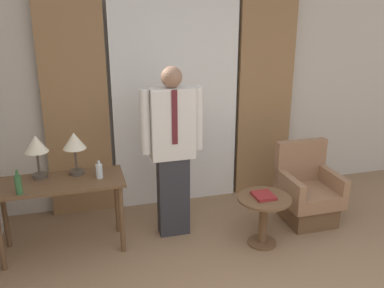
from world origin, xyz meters
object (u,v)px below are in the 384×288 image
(bottle_by_lamp, at_px, (99,171))
(book, at_px, (264,196))
(table_lamp_right, at_px, (74,144))
(armchair, at_px, (307,194))
(desk, at_px, (60,192))
(side_table, at_px, (264,212))
(bottle_near_edge, at_px, (18,184))
(person, at_px, (173,147))
(table_lamp_left, at_px, (36,147))

(bottle_by_lamp, relative_size, book, 0.80)
(table_lamp_right, relative_size, armchair, 0.48)
(desk, height_order, book, desk)
(side_table, bearing_deg, bottle_by_lamp, 164.80)
(bottle_near_edge, bearing_deg, side_table, -6.40)
(bottle_by_lamp, height_order, book, bottle_by_lamp)
(person, bearing_deg, table_lamp_left, 174.83)
(bottle_by_lamp, bearing_deg, book, -14.84)
(table_lamp_left, relative_size, side_table, 0.80)
(armchair, bearing_deg, side_table, -154.49)
(side_table, relative_size, book, 2.43)
(bottle_near_edge, height_order, book, bottle_near_edge)
(desk, height_order, bottle_near_edge, bottle_near_edge)
(bottle_near_edge, bearing_deg, table_lamp_right, 33.13)
(bottle_by_lamp, bearing_deg, armchair, -2.44)
(book, bearing_deg, bottle_near_edge, 173.89)
(side_table, height_order, book, book)
(person, bearing_deg, armchair, -5.34)
(table_lamp_left, bearing_deg, book, -15.20)
(armchair, bearing_deg, person, 174.66)
(person, distance_m, side_table, 1.14)
(bottle_near_edge, bearing_deg, bottle_by_lamp, 13.28)
(bottle_near_edge, bearing_deg, desk, 30.91)
(armchair, bearing_deg, desk, 177.26)
(person, relative_size, armchair, 2.01)
(table_lamp_right, bearing_deg, bottle_by_lamp, -37.99)
(person, height_order, side_table, person)
(table_lamp_right, bearing_deg, armchair, -6.00)
(table_lamp_left, xyz_separation_m, bottle_by_lamp, (0.56, -0.16, -0.25))
(table_lamp_right, distance_m, side_table, 2.00)
(side_table, xyz_separation_m, book, (-0.01, 0.01, 0.18))
(table_lamp_left, relative_size, bottle_near_edge, 1.88)
(bottle_near_edge, height_order, armchair, bottle_near_edge)
(book, bearing_deg, bottle_by_lamp, 165.16)
(armchair, bearing_deg, bottle_by_lamp, 177.56)
(bottle_near_edge, xyz_separation_m, bottle_by_lamp, (0.72, 0.17, -0.02))
(bottle_by_lamp, bearing_deg, bottle_near_edge, -166.72)
(desk, height_order, side_table, desk)
(table_lamp_right, height_order, book, table_lamp_right)
(table_lamp_right, xyz_separation_m, person, (0.95, -0.12, -0.08))
(bottle_near_edge, distance_m, book, 2.31)
(desk, relative_size, table_lamp_right, 2.86)
(table_lamp_right, distance_m, person, 0.97)
(bottle_by_lamp, bearing_deg, table_lamp_left, 163.78)
(side_table, bearing_deg, armchair, 25.51)
(armchair, bearing_deg, book, -155.51)
(bottle_by_lamp, bearing_deg, table_lamp_right, 142.01)
(table_lamp_right, bearing_deg, table_lamp_left, 180.00)
(table_lamp_right, bearing_deg, desk, -142.95)
(table_lamp_right, relative_size, person, 0.24)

